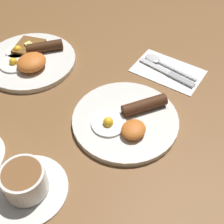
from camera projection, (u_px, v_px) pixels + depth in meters
The scene contains 7 objects.
ground_plane at pixel (125, 122), 0.76m from camera, with size 3.00×3.00×0.00m, color brown.
breakfast_plate_near at pixel (127, 120), 0.75m from camera, with size 0.26×0.26×0.04m.
breakfast_plate_far at pixel (30, 59), 0.90m from camera, with size 0.26×0.26×0.05m.
teacup_near at pixel (25, 183), 0.61m from camera, with size 0.16×0.16×0.07m.
napkin at pixel (168, 71), 0.88m from camera, with size 0.12×0.19×0.01m, color white.
knife at pixel (169, 73), 0.87m from camera, with size 0.03×0.18×0.01m.
spoon at pixel (158, 61), 0.90m from camera, with size 0.04×0.17×0.01m.
Camera 1 is at (-0.41, -0.27, 0.58)m, focal length 50.00 mm.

